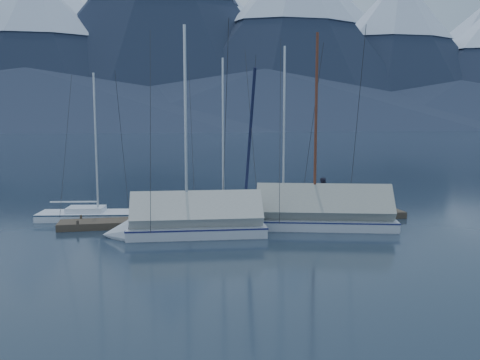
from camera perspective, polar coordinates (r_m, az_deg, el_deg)
name	(u,v)px	position (r m, az deg, el deg)	size (l,w,h in m)	color
ground	(248,230)	(24.49, 0.88, -5.67)	(1000.00, 1000.00, 0.00)	black
mountain_range	(154,47)	(397.56, -9.67, 14.49)	(877.00, 584.00, 150.50)	#475675
dock	(240,220)	(26.39, 0.00, -4.51)	(18.00, 1.50, 0.54)	#382D23
mooring_posts	(230,216)	(26.26, -1.07, -4.04)	(15.12, 1.52, 0.35)	#382D23
sailboat_open_left	(107,216)	(28.03, -14.73, -3.98)	(6.59, 2.92, 8.45)	silver
sailboat_open_mid	(232,211)	(28.72, -0.89, -3.46)	(7.21, 3.08, 9.48)	silver
sailboat_open_right	(292,209)	(29.35, 5.88, -3.25)	(7.76, 3.33, 10.25)	silver
sailboat_covered_near	(311,217)	(25.37, 7.95, -4.10)	(8.38, 4.42, 10.43)	silver
sailboat_covered_far	(184,225)	(23.48, -6.34, -5.00)	(7.52, 3.14, 10.36)	silver
person	(324,194)	(27.86, 9.37, -1.60)	(0.67, 0.44, 1.83)	black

